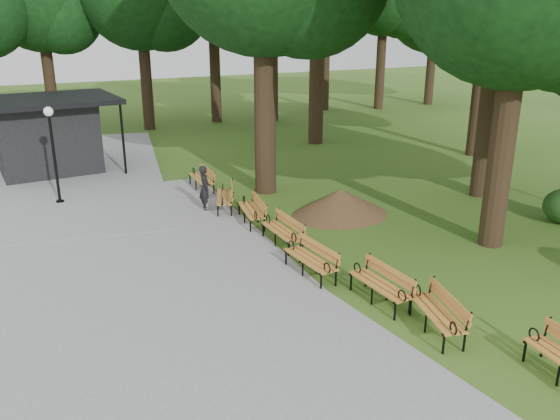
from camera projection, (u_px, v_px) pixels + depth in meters
name	position (u px, v px, depth m)	size (l,w,h in m)	color
ground	(330.00, 288.00, 13.95)	(100.00, 100.00, 0.00)	#345C1A
path	(139.00, 270.00, 14.86)	(12.00, 38.00, 0.06)	gray
person	(205.00, 188.00, 19.30)	(0.57, 0.37, 1.56)	black
kiosk	(46.00, 135.00, 23.88)	(5.01, 4.36, 3.14)	black
lamp_post	(51.00, 136.00, 19.46)	(0.32, 0.32, 3.41)	black
dirt_mound	(340.00, 202.00, 18.94)	(2.80, 2.80, 0.90)	#47301C
bench_1	(436.00, 313.00, 11.90)	(1.90, 0.64, 0.88)	#C77A2E
bench_2	(380.00, 285.00, 13.12)	(1.90, 0.64, 0.88)	#C77A2E
bench_3	(310.00, 260.00, 14.48)	(1.90, 0.64, 0.88)	#C77A2E
bench_4	(282.00, 231.00, 16.38)	(1.90, 0.64, 0.88)	#C77A2E
bench_5	(251.00, 210.00, 18.15)	(1.90, 0.64, 0.88)	#C77A2E
bench_6	(224.00, 197.00, 19.46)	(1.90, 0.64, 0.88)	#C77A2E
bench_7	(201.00, 179.00, 21.62)	(1.90, 0.64, 0.88)	#C77A2E
lawn_tree_5	(488.00, 1.00, 25.02)	(4.89, 4.89, 9.43)	black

